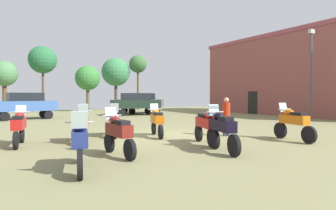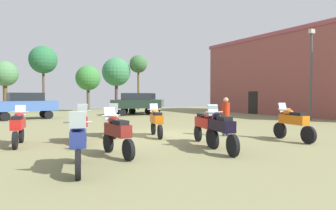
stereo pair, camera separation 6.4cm
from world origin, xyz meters
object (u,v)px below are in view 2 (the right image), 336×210
motorcycle_6 (206,125)px  car_3 (26,104)px  motorcycle_2 (156,121)px  tree_3 (43,60)px  tree_4 (5,74)px  motorcycle_8 (78,141)px  lamp_post (311,70)px  motorcycle_4 (293,122)px  motorcycle_9 (80,124)px  motorcycle_1 (18,126)px  person_1 (226,114)px  motorcycle_7 (117,132)px  tree_5 (116,72)px  motorcycle_5 (112,120)px  car_2 (141,102)px  brick_building (298,75)px  motorcycle_3 (221,129)px  tree_1 (88,78)px  tree_6 (138,65)px

motorcycle_6 → car_3: (-4.82, 15.75, 0.44)m
motorcycle_2 → tree_3: (-1.88, 21.92, 4.80)m
motorcycle_6 → tree_4: 25.01m
motorcycle_8 → lamp_post: lamp_post is taller
motorcycle_6 → tree_3: (-2.46, 24.70, 4.78)m
motorcycle_4 → motorcycle_9: bearing=163.3°
motorcycle_1 → tree_3: bearing=91.6°
motorcycle_1 → motorcycle_8: 4.71m
person_1 → car_3: bearing=128.5°
car_3 → motorcycle_1: bearing=167.9°
motorcycle_7 → tree_5: 28.01m
motorcycle_2 → motorcycle_7: 4.17m
car_3 → tree_4: size_ratio=0.87×
motorcycle_5 → person_1: bearing=165.1°
motorcycle_4 → motorcycle_7: 7.11m
car_2 → motorcycle_1: bearing=134.4°
brick_building → lamp_post: brick_building is taller
motorcycle_5 → tree_4: size_ratio=0.40×
brick_building → motorcycle_8: 24.95m
motorcycle_8 → motorcycle_1: bearing=-63.5°
motorcycle_3 → tree_1: 25.46m
motorcycle_8 → tree_3: bearing=-81.8°
motorcycle_4 → tree_3: (-6.05, 25.70, 4.77)m
brick_building → motorcycle_3: (-18.02, -10.17, -2.98)m
motorcycle_4 → tree_3: bearing=113.1°
tree_3 → tree_6: size_ratio=1.03×
motorcycle_2 → person_1: (2.77, -1.38, 0.30)m
motorcycle_8 → tree_6: 29.77m
motorcycle_2 → motorcycle_9: bearing=-163.0°
car_2 → tree_5: size_ratio=0.70×
person_1 → lamp_post: bearing=28.4°
motorcycle_3 → person_1: 3.67m
motorcycle_2 → motorcycle_4: (4.16, -3.77, 0.03)m
motorcycle_1 → tree_4: tree_4 is taller
motorcycle_6 → person_1: size_ratio=1.29×
person_1 → tree_3: size_ratio=0.25×
motorcycle_8 → tree_5: bearing=-98.3°
motorcycle_4 → motorcycle_9: size_ratio=0.97×
motorcycle_2 → motorcycle_4: motorcycle_4 is taller
motorcycle_3 → motorcycle_9: (-3.53, 3.98, -0.00)m
car_2 → brick_building: bearing=-134.0°
tree_4 → lamp_post: (18.95, -19.63, -0.18)m
motorcycle_4 → motorcycle_5: size_ratio=1.04×
motorcycle_2 → motorcycle_3: (0.22, -4.02, 0.04)m
brick_building → car_2: (-11.92, 8.99, -2.56)m
motorcycle_3 → car_2: car_2 is taller
motorcycle_4 → motorcycle_8: 8.48m
tree_3 → lamp_post: tree_3 is taller
motorcycle_3 → motorcycle_6: bearing=89.9°
motorcycle_5 → car_3: 12.24m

